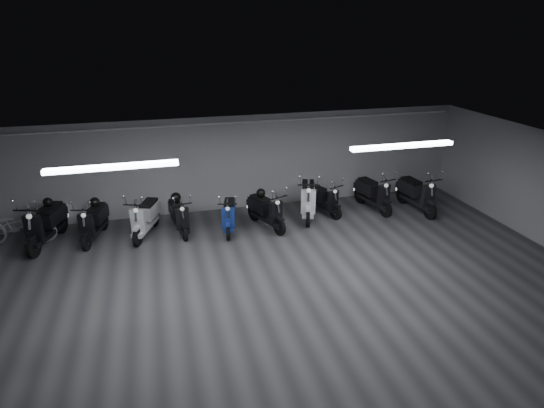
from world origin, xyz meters
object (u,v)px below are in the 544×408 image
object	(u,v)px
scooter_2	(145,211)
helmet_0	(261,193)
scooter_1	(93,216)
scooter_9	(418,188)
scooter_4	(229,210)
scooter_5	(266,205)
helmet_2	(48,202)
scooter_8	(374,188)
scooter_6	(308,193)
scooter_7	(323,194)
helmet_1	(95,202)
scooter_3	(179,211)
bicycle	(17,222)
helmet_3	(176,197)
scooter_0	(44,217)

from	to	relation	value
scooter_2	helmet_0	world-z (taller)	scooter_2
scooter_1	scooter_9	world-z (taller)	scooter_9
scooter_2	scooter_4	bearing A→B (deg)	13.55
scooter_5	helmet_2	world-z (taller)	scooter_5
scooter_2	scooter_8	world-z (taller)	scooter_8
scooter_6	helmet_0	bearing A→B (deg)	-154.58
scooter_1	scooter_8	size ratio (longest dim) A/B	0.96
scooter_4	scooter_7	size ratio (longest dim) A/B	1.01
scooter_6	helmet_1	xyz separation A→B (m)	(-5.72, 0.26, 0.20)
scooter_1	scooter_7	world-z (taller)	scooter_1
scooter_2	scooter_4	world-z (taller)	scooter_2
scooter_1	scooter_4	distance (m)	3.46
scooter_3	scooter_5	size ratio (longest dim) A/B	0.95
scooter_1	scooter_2	distance (m)	1.28
scooter_6	scooter_7	bearing A→B (deg)	30.42
scooter_3	scooter_5	bearing A→B (deg)	-16.46
bicycle	helmet_0	size ratio (longest dim) A/B	7.26
scooter_1	scooter_6	world-z (taller)	scooter_6
scooter_5	helmet_0	world-z (taller)	scooter_5
helmet_3	scooter_1	bearing A→B (deg)	-176.62
scooter_1	scooter_9	distance (m)	9.06
scooter_5	scooter_9	distance (m)	4.60
scooter_0	scooter_2	size ratio (longest dim) A/B	1.10
scooter_6	helmet_2	xyz separation A→B (m)	(-6.82, 0.29, 0.30)
scooter_6	helmet_0	world-z (taller)	scooter_6
scooter_9	helmet_1	bearing A→B (deg)	170.16
scooter_7	helmet_0	xyz separation A→B (m)	(-1.93, -0.28, 0.33)
scooter_3	scooter_6	size ratio (longest dim) A/B	0.83
scooter_6	helmet_2	distance (m)	6.83
scooter_1	helmet_2	bearing A→B (deg)	-179.65
scooter_1	scooter_3	xyz separation A→B (m)	(2.14, -0.11, -0.04)
scooter_3	scooter_4	size ratio (longest dim) A/B	1.02
scooter_0	scooter_2	distance (m)	2.41
bicycle	helmet_3	bearing A→B (deg)	-83.15
scooter_3	scooter_6	world-z (taller)	scooter_6
scooter_8	bicycle	bearing A→B (deg)	167.56
scooter_2	helmet_2	world-z (taller)	scooter_2
scooter_0	helmet_1	xyz separation A→B (m)	(1.19, 0.23, 0.20)
scooter_2	scooter_7	world-z (taller)	scooter_2
scooter_1	helmet_3	world-z (taller)	scooter_1
scooter_3	scooter_8	bearing A→B (deg)	-7.75
scooter_7	helmet_0	bearing A→B (deg)	166.92
scooter_0	scooter_2	world-z (taller)	scooter_0
scooter_0	scooter_4	distance (m)	4.58
scooter_6	helmet_0	distance (m)	1.45
helmet_1	scooter_2	bearing A→B (deg)	-14.34
scooter_0	scooter_1	bearing A→B (deg)	17.34
scooter_4	helmet_3	xyz separation A→B (m)	(-1.34, 0.49, 0.30)
scooter_0	helmet_0	size ratio (longest dim) A/B	7.99
scooter_1	scooter_4	xyz separation A→B (m)	(3.44, -0.37, -0.05)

